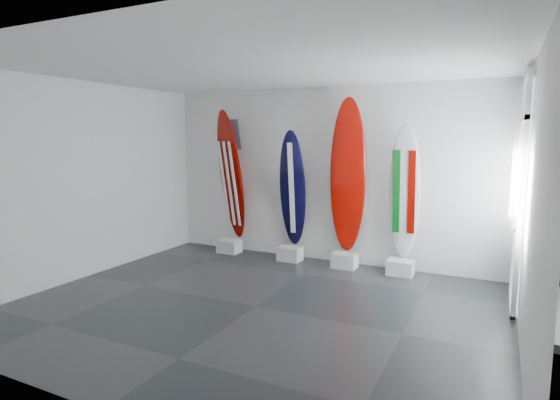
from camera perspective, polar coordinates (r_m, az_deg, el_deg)
The scene contains 16 objects.
floor at distance 5.97m, azimuth -3.05°, elevation -13.26°, with size 6.00×6.00×0.00m, color black.
ceiling at distance 5.63m, azimuth -3.28°, elevation 16.54°, with size 6.00×6.00×0.00m, color white.
wall_back at distance 7.87m, azimuth 5.83°, elevation 3.10°, with size 6.00×6.00×0.00m, color silver.
wall_front at distance 3.66m, azimuth -22.77°, elevation -2.99°, with size 6.00×6.00×0.00m, color silver.
wall_left at distance 7.54m, azimuth -23.47°, elevation 2.28°, with size 5.00×5.00×0.00m, color silver.
wall_right at distance 4.90m, azimuth 29.10°, elevation -0.76°, with size 5.00×5.00×0.00m, color silver.
display_block_usa at distance 8.61m, azimuth -6.42°, elevation -5.81°, with size 0.40×0.30×0.24m, color silver.
surfboard_usa at distance 8.48m, azimuth -6.19°, elevation 3.07°, with size 0.55×0.08×2.45m, color #820802.
display_block_navy at distance 8.01m, azimuth 1.26°, elevation -6.80°, with size 0.40×0.30×0.24m, color silver.
surfboard_navy at distance 7.89m, azimuth 1.59°, elevation 1.39°, with size 0.47×0.08×2.06m, color black.
display_block_swiss at distance 7.66m, azimuth 8.11°, elevation -7.57°, with size 0.40×0.30×0.24m, color silver.
surfboard_swiss at distance 7.51m, azimuth 8.56°, elevation 2.94°, with size 0.58×0.08×2.56m, color #820802.
display_block_italy at distance 7.44m, azimuth 14.92°, elevation -8.23°, with size 0.40×0.30×0.24m, color silver.
surfboard_italy at distance 7.30m, azimuth 15.40°, elevation 0.96°, with size 0.48×0.08×2.14m, color white.
wall_outlet at distance 9.16m, azimuth -8.87°, elevation -3.55°, with size 0.09×0.02×0.13m, color silver.
glass_door at distance 6.44m, azimuth 28.16°, elevation 0.47°, with size 0.12×1.16×2.85m, color white, non-canonical shape.
Camera 1 is at (2.74, -4.85, 2.15)m, focal length 29.02 mm.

